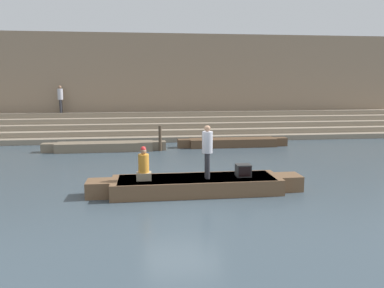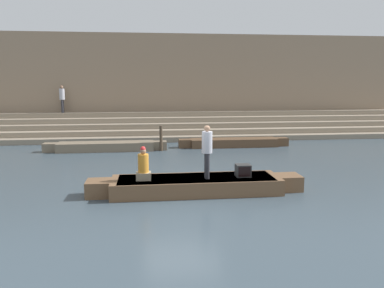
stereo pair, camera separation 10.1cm
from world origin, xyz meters
name	(u,v)px [view 1 (the left image)]	position (x,y,z in m)	size (l,w,h in m)	color
ground_plane	(182,191)	(0.00, 0.00, 0.00)	(120.00, 120.00, 0.00)	#3D4C56
ghat_steps	(164,128)	(0.00, 12.22, 0.57)	(36.00, 3.74, 1.54)	gray
back_wall	(162,85)	(0.00, 14.18, 3.32)	(34.20, 1.28, 6.69)	#937A60
rowboat_main	(197,185)	(0.45, -0.25, 0.27)	(6.96, 1.57, 0.51)	brown
person_standing	(207,148)	(0.78, -0.34, 1.49)	(0.33, 0.33, 1.70)	#28282D
person_rowing	(144,167)	(-1.24, -0.32, 0.94)	(0.47, 0.37, 1.07)	gray
tv_set	(243,170)	(1.99, -0.27, 0.71)	(0.47, 0.41, 0.40)	#2D2D2D
moored_boat_shore	(105,146)	(-3.28, 7.63, 0.24)	(6.30, 1.03, 0.45)	#756651
moored_boat_distant	(233,142)	(3.61, 8.10, 0.24)	(6.11, 1.03, 0.45)	brown
mooring_post	(160,138)	(-0.43, 7.28, 0.65)	(0.16, 0.16, 1.30)	#473828
person_on_steps	(60,97)	(-6.58, 13.21, 2.56)	(0.34, 0.34, 1.75)	#28282D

